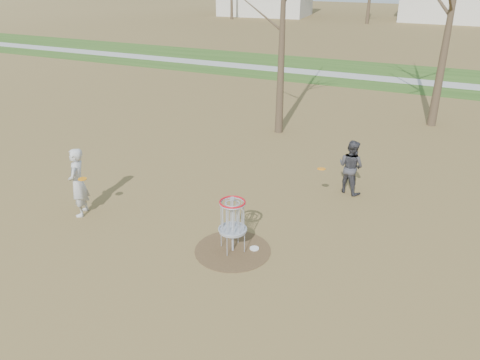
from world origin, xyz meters
The scene contains 9 objects.
ground centered at (0.00, 0.00, 0.00)m, with size 160.00×160.00×0.00m, color brown.
green_band centered at (0.00, 21.00, 0.01)m, with size 160.00×8.00×0.01m, color #2D5119.
footpath centered at (0.00, 20.00, 0.01)m, with size 160.00×1.50×0.01m, color #9E9E99.
dirt_circle centered at (0.00, 0.00, 0.01)m, with size 1.80×1.80×0.01m, color #47331E.
player_standing centered at (-4.44, -0.08, 0.93)m, with size 0.68×0.45×1.87m, color #BBBBBB.
player_throwing centered at (1.76, 4.25, 0.80)m, with size 0.78×0.61×1.61m, color #38373D.
disc_grounded centered at (0.44, 0.26, 0.02)m, with size 0.22×0.22×0.02m, color white.
discs_in_play centered at (-1.27, 1.29, 1.22)m, with size 5.59×3.19×0.12m.
disc_golf_basket centered at (0.00, 0.00, 0.91)m, with size 0.64×0.64×1.35m.
Camera 1 is at (4.02, -8.37, 6.12)m, focal length 35.00 mm.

